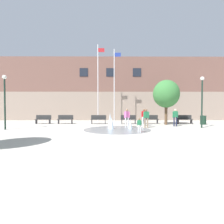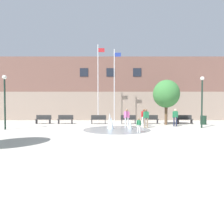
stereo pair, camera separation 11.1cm
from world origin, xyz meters
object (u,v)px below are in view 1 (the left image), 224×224
(flagpole_left, at_px, (98,81))
(trash_can, at_px, (203,120))
(child_with_pink_shirt, at_px, (139,124))
(lamp_post_left_lane, at_px, (5,94))
(adult_near_bench, at_px, (127,116))
(lamp_post_right_lane, at_px, (202,95))
(park_bench_left_of_flagpoles, at_px, (65,119))
(park_bench_under_right_flagpole, at_px, (128,119))
(park_bench_far_right, at_px, (184,119))
(park_bench_near_trashcan, at_px, (151,119))
(park_bench_under_left_flagpole, at_px, (99,119))
(adult_in_red, at_px, (175,116))
(street_tree_near_building, at_px, (166,94))
(adult_watching, at_px, (146,117))
(teen_by_trashcan, at_px, (144,116))
(flagpole_right, at_px, (114,84))

(flagpole_left, relative_size, trash_can, 9.91)
(child_with_pink_shirt, bearing_deg, lamp_post_left_lane, -120.97)
(adult_near_bench, bearing_deg, lamp_post_right_lane, -44.08)
(child_with_pink_shirt, bearing_deg, park_bench_left_of_flagpoles, -155.79)
(park_bench_under_right_flagpole, bearing_deg, child_with_pink_shirt, -88.93)
(park_bench_under_right_flagpole, relative_size, park_bench_far_right, 1.00)
(child_with_pink_shirt, bearing_deg, park_bench_near_trashcan, 138.99)
(park_bench_under_left_flagpole, distance_m, adult_in_red, 7.58)
(park_bench_near_trashcan, relative_size, street_tree_near_building, 0.36)
(adult_watching, bearing_deg, flagpole_left, -72.39)
(child_with_pink_shirt, height_order, flagpole_left, flagpole_left)
(park_bench_under_right_flagpole, distance_m, park_bench_near_trashcan, 2.36)
(park_bench_near_trashcan, distance_m, lamp_post_left_lane, 13.48)
(park_bench_under_right_flagpole, xyz_separation_m, trash_can, (7.48, -0.71, -0.03))
(adult_near_bench, bearing_deg, park_bench_far_right, -12.70)
(adult_near_bench, bearing_deg, street_tree_near_building, -10.85)
(lamp_post_left_lane, bearing_deg, park_bench_left_of_flagpoles, 55.29)
(park_bench_left_of_flagpoles, distance_m, adult_watching, 8.64)
(teen_by_trashcan, bearing_deg, flagpole_right, -171.02)
(park_bench_under_right_flagpole, distance_m, adult_in_red, 4.72)
(lamp_post_right_lane, bearing_deg, lamp_post_left_lane, -176.24)
(adult_in_red, bearing_deg, park_bench_under_right_flagpole, -44.79)
(child_with_pink_shirt, xyz_separation_m, street_tree_near_building, (3.54, 5.41, 2.47))
(adult_near_bench, bearing_deg, park_bench_left_of_flagpoles, 114.11)
(adult_in_red, height_order, lamp_post_left_lane, lamp_post_left_lane)
(park_bench_far_right, bearing_deg, child_with_pink_shirt, -132.36)
(flagpole_left, xyz_separation_m, street_tree_near_building, (6.96, -2.87, -1.66))
(flagpole_left, relative_size, lamp_post_right_lane, 2.08)
(teen_by_trashcan, bearing_deg, lamp_post_right_lane, 43.63)
(teen_by_trashcan, bearing_deg, child_with_pink_shirt, -40.28)
(flagpole_right, relative_size, lamp_post_right_lane, 1.96)
(park_bench_far_right, height_order, flagpole_left, flagpole_left)
(park_bench_under_right_flagpole, bearing_deg, flagpole_left, 149.15)
(park_bench_far_right, relative_size, adult_watching, 1.01)
(park_bench_under_right_flagpole, height_order, lamp_post_right_lane, lamp_post_right_lane)
(park_bench_left_of_flagpoles, height_order, park_bench_under_right_flagpole, same)
(park_bench_near_trashcan, height_order, adult_near_bench, adult_near_bench)
(lamp_post_left_lane, bearing_deg, lamp_post_right_lane, 3.76)
(park_bench_left_of_flagpoles, distance_m, street_tree_near_building, 10.67)
(trash_can, bearing_deg, park_bench_near_trashcan, 170.63)
(flagpole_left, bearing_deg, flagpole_right, 0.00)
(park_bench_under_left_flagpole, relative_size, lamp_post_right_lane, 0.37)
(park_bench_under_left_flagpole, distance_m, trash_can, 10.64)
(adult_in_red, distance_m, flagpole_left, 9.34)
(street_tree_near_building, bearing_deg, flagpole_left, 157.56)
(street_tree_near_building, bearing_deg, park_bench_far_right, 22.15)
(park_bench_under_right_flagpole, distance_m, street_tree_near_building, 4.56)
(adult_in_red, height_order, flagpole_right, flagpole_right)
(adult_near_bench, bearing_deg, teen_by_trashcan, -5.57)
(park_bench_under_left_flagpole, relative_size, lamp_post_left_lane, 0.38)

